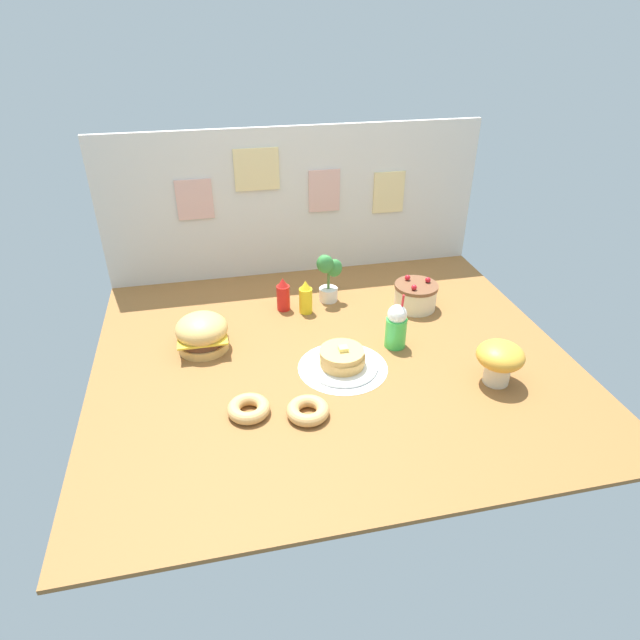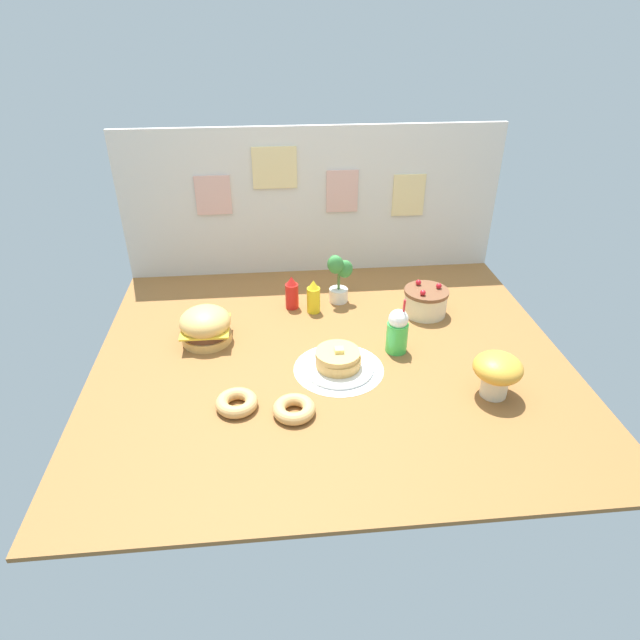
# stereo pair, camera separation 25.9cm
# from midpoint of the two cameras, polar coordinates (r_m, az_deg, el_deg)

# --- Properties ---
(ground_plane) EXTENTS (2.28, 2.00, 0.02)m
(ground_plane) POSITION_cam_midpoint_polar(r_m,az_deg,el_deg) (2.63, -1.49, -4.11)
(ground_plane) COLOR brown
(back_wall) EXTENTS (2.28, 0.04, 0.89)m
(back_wall) POSITION_cam_midpoint_polar(r_m,az_deg,el_deg) (3.31, -4.97, 12.30)
(back_wall) COLOR beige
(back_wall) RESTS_ON ground_plane
(doily_mat) EXTENTS (0.43, 0.43, 0.00)m
(doily_mat) POSITION_cam_midpoint_polar(r_m,az_deg,el_deg) (2.54, -0.49, -5.15)
(doily_mat) COLOR white
(doily_mat) RESTS_ON ground_plane
(burger) EXTENTS (0.26, 0.26, 0.19)m
(burger) POSITION_cam_midpoint_polar(r_m,az_deg,el_deg) (2.73, -15.09, -1.42)
(burger) COLOR #DBA859
(burger) RESTS_ON ground_plane
(pancake_stack) EXTENTS (0.33, 0.33, 0.12)m
(pancake_stack) POSITION_cam_midpoint_polar(r_m,az_deg,el_deg) (2.52, -0.54, -4.36)
(pancake_stack) COLOR white
(pancake_stack) RESTS_ON doily_mat
(layer_cake) EXTENTS (0.24, 0.24, 0.18)m
(layer_cake) POSITION_cam_midpoint_polar(r_m,az_deg,el_deg) (3.03, 7.71, 2.50)
(layer_cake) COLOR beige
(layer_cake) RESTS_ON ground_plane
(ketchup_bottle) EXTENTS (0.07, 0.07, 0.19)m
(ketchup_bottle) POSITION_cam_midpoint_polar(r_m,az_deg,el_deg) (2.99, -6.42, 2.57)
(ketchup_bottle) COLOR red
(ketchup_bottle) RESTS_ON ground_plane
(mustard_bottle) EXTENTS (0.07, 0.07, 0.19)m
(mustard_bottle) POSITION_cam_midpoint_polar(r_m,az_deg,el_deg) (2.95, -4.05, 2.29)
(mustard_bottle) COLOR yellow
(mustard_bottle) RESTS_ON ground_plane
(cream_soda_cup) EXTENTS (0.11, 0.11, 0.29)m
(cream_soda_cup) POSITION_cam_midpoint_polar(r_m,az_deg,el_deg) (2.65, 5.34, -0.75)
(cream_soda_cup) COLOR green
(cream_soda_cup) RESTS_ON ground_plane
(donut_pink_glaze) EXTENTS (0.18, 0.18, 0.05)m
(donut_pink_glaze) POSITION_cam_midpoint_polar(r_m,az_deg,el_deg) (2.31, -10.83, -9.32)
(donut_pink_glaze) COLOR tan
(donut_pink_glaze) RESTS_ON ground_plane
(donut_chocolate) EXTENTS (0.18, 0.18, 0.05)m
(donut_chocolate) POSITION_cam_midpoint_polar(r_m,az_deg,el_deg) (2.27, -4.62, -9.65)
(donut_chocolate) COLOR tan
(donut_chocolate) RESTS_ON ground_plane
(potted_plant) EXTENTS (0.14, 0.11, 0.30)m
(potted_plant) POSITION_cam_midpoint_polar(r_m,az_deg,el_deg) (3.04, -1.57, 4.66)
(potted_plant) COLOR white
(potted_plant) RESTS_ON ground_plane
(mushroom_stool) EXTENTS (0.21, 0.21, 0.20)m
(mushroom_stool) POSITION_cam_midpoint_polar(r_m,az_deg,el_deg) (2.48, 15.74, -4.12)
(mushroom_stool) COLOR beige
(mushroom_stool) RESTS_ON ground_plane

